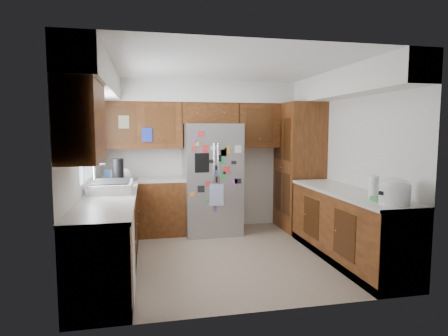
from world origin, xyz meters
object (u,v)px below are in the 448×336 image
at_px(rice_cooker, 395,191).
at_px(paper_towel, 374,186).
at_px(pantry, 299,167).
at_px(fridge, 212,179).

relative_size(rice_cooker, paper_towel, 1.31).
height_order(pantry, fridge, pantry).
xyz_separation_m(fridge, paper_towel, (1.55, -2.15, 0.14)).
bearing_deg(paper_towel, pantry, 91.23).
height_order(fridge, paper_towel, fridge).
bearing_deg(fridge, pantry, -2.06).
distance_m(fridge, rice_cooker, 2.99).
xyz_separation_m(pantry, fridge, (-1.50, 0.05, -0.17)).
bearing_deg(rice_cooker, pantry, 89.99).
xyz_separation_m(rice_cooker, paper_towel, (0.05, 0.44, -0.02)).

